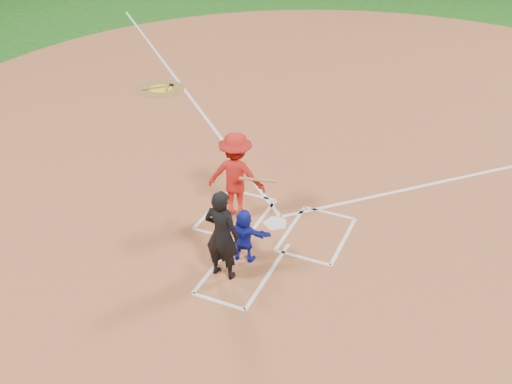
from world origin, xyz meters
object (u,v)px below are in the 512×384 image
at_px(catcher, 244,235).
at_px(umpire, 222,235).
at_px(home_plate, 275,223).
at_px(on_deck_circle, 160,89).
at_px(batter_at_plate, 236,176).

xyz_separation_m(catcher, umpire, (-0.17, -0.62, 0.38)).
relative_size(home_plate, catcher, 0.51).
bearing_deg(home_plate, catcher, 85.69).
xyz_separation_m(home_plate, catcher, (-0.11, -1.43, 0.58)).
bearing_deg(on_deck_circle, umpire, -51.02).
bearing_deg(catcher, umpire, 68.09).
bearing_deg(catcher, on_deck_circle, -54.41).
distance_m(on_deck_circle, umpire, 10.45).
bearing_deg(on_deck_circle, home_plate, -41.52).
height_order(home_plate, umpire, umpire).
xyz_separation_m(home_plate, batter_at_plate, (-0.96, 0.00, 1.01)).
distance_m(on_deck_circle, batter_at_plate, 8.48).
bearing_deg(home_plate, batter_at_plate, -0.01).
bearing_deg(on_deck_circle, batter_at_plate, -45.87).
height_order(home_plate, catcher, catcher).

